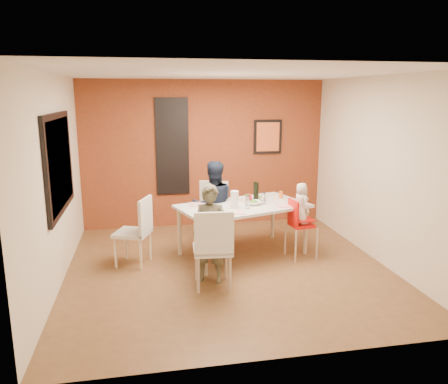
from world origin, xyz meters
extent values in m
plane|color=brown|center=(0.00, 0.00, 0.00)|extent=(4.50, 4.50, 0.00)
cube|color=white|center=(0.00, 0.00, 2.70)|extent=(4.50, 4.50, 0.02)
cube|color=beige|center=(0.00, 2.25, 1.35)|extent=(4.50, 0.02, 2.70)
cube|color=beige|center=(0.00, -2.25, 1.35)|extent=(4.50, 0.02, 2.70)
cube|color=beige|center=(-2.25, 0.00, 1.35)|extent=(0.02, 4.50, 2.70)
cube|color=beige|center=(2.25, 0.00, 1.35)|extent=(0.02, 4.50, 2.70)
cube|color=maroon|center=(0.00, 2.23, 1.35)|extent=(4.50, 0.02, 2.70)
cube|color=black|center=(-2.22, 0.20, 1.55)|extent=(0.05, 1.70, 1.30)
cube|color=black|center=(-2.21, 0.20, 1.55)|extent=(0.02, 1.55, 1.15)
cube|color=silver|center=(-0.60, 2.21, 1.50)|extent=(0.55, 0.03, 1.70)
cube|color=black|center=(-0.60, 2.21, 1.50)|extent=(0.60, 0.03, 1.76)
cube|color=black|center=(1.20, 2.21, 1.65)|extent=(0.54, 0.03, 0.64)
cube|color=orange|center=(1.20, 2.19, 1.65)|extent=(0.44, 0.01, 0.54)
cube|color=silver|center=(0.33, 0.50, 0.77)|extent=(2.14, 1.60, 0.04)
cylinder|color=#C7B393|center=(-0.35, -0.20, 0.37)|extent=(0.06, 0.06, 0.75)
cylinder|color=#C7B393|center=(-0.63, 0.65, 0.37)|extent=(0.06, 0.06, 0.75)
cylinder|color=#C7B393|center=(1.29, 0.35, 0.37)|extent=(0.06, 0.06, 0.75)
cylinder|color=#C7B393|center=(1.02, 1.19, 0.37)|extent=(0.06, 0.06, 0.75)
cube|color=silver|center=(-0.31, -0.55, 0.50)|extent=(0.52, 0.52, 0.06)
cube|color=silver|center=(-0.32, -0.77, 0.77)|extent=(0.49, 0.08, 0.55)
cylinder|color=tan|center=(-0.10, -0.36, 0.24)|extent=(0.04, 0.04, 0.48)
cylinder|color=tan|center=(-0.12, -0.76, 0.24)|extent=(0.04, 0.04, 0.48)
cylinder|color=tan|center=(-0.49, -0.33, 0.24)|extent=(0.04, 0.04, 0.48)
cylinder|color=tan|center=(-0.52, -0.73, 0.24)|extent=(0.04, 0.04, 0.48)
cube|color=white|center=(-0.07, 1.02, 0.49)|extent=(0.61, 0.61, 0.05)
cube|color=white|center=(0.00, 1.23, 0.76)|extent=(0.47, 0.20, 0.54)
cylinder|color=tan|center=(-0.32, 0.91, 0.23)|extent=(0.04, 0.04, 0.47)
cylinder|color=tan|center=(-0.19, 1.27, 0.23)|extent=(0.04, 0.04, 0.47)
cylinder|color=tan|center=(0.05, 0.77, 0.23)|extent=(0.04, 0.04, 0.47)
cylinder|color=tan|center=(0.18, 1.14, 0.23)|extent=(0.04, 0.04, 0.47)
cube|color=silver|center=(-1.33, 0.41, 0.47)|extent=(0.60, 0.60, 0.05)
cube|color=silver|center=(-1.13, 0.33, 0.74)|extent=(0.21, 0.45, 0.53)
cylinder|color=beige|center=(-1.44, 0.65, 0.23)|extent=(0.04, 0.04, 0.46)
cylinder|color=beige|center=(-1.08, 0.51, 0.23)|extent=(0.04, 0.04, 0.46)
cylinder|color=beige|center=(-1.57, 0.30, 0.23)|extent=(0.04, 0.04, 0.46)
cylinder|color=beige|center=(-1.22, 0.16, 0.23)|extent=(0.04, 0.04, 0.46)
cube|color=red|center=(1.18, 0.23, 0.51)|extent=(0.35, 0.35, 0.05)
cube|color=red|center=(1.03, 0.21, 0.72)|extent=(0.07, 0.32, 0.37)
cube|color=red|center=(1.18, 0.23, 0.60)|extent=(0.35, 0.35, 0.02)
cylinder|color=tan|center=(1.37, 0.08, 0.24)|extent=(0.03, 0.03, 0.49)
cylinder|color=tan|center=(1.02, 0.03, 0.24)|extent=(0.03, 0.03, 0.49)
cylinder|color=tan|center=(1.33, 0.43, 0.24)|extent=(0.03, 0.03, 0.49)
cylinder|color=tan|center=(0.98, 0.38, 0.24)|extent=(0.03, 0.03, 0.49)
imported|color=brown|center=(-0.31, -0.39, 0.65)|extent=(0.55, 0.45, 1.30)
imported|color=#151D31|center=(-0.07, 0.86, 0.71)|extent=(0.71, 0.56, 1.42)
imported|color=silver|center=(1.16, 0.23, 0.84)|extent=(0.26, 0.34, 0.62)
cube|color=white|center=(0.13, 0.06, 0.80)|extent=(0.21, 0.21, 0.01)
cube|color=white|center=(0.28, 0.79, 0.80)|extent=(0.26, 0.26, 0.01)
cube|color=white|center=(0.94, 0.33, 0.80)|extent=(0.23, 0.23, 0.01)
cube|color=silver|center=(-0.36, 0.63, 0.80)|extent=(0.26, 0.26, 0.01)
imported|color=white|center=(0.49, 0.48, 0.82)|extent=(0.23, 0.23, 0.06)
imported|color=white|center=(0.64, 0.76, 0.82)|extent=(0.24, 0.24, 0.05)
cylinder|color=black|center=(0.57, 0.65, 0.95)|extent=(0.08, 0.08, 0.31)
cylinder|color=silver|center=(0.34, 0.27, 0.88)|extent=(0.06, 0.06, 0.18)
cylinder|color=white|center=(0.65, 0.51, 0.88)|extent=(0.06, 0.06, 0.18)
cylinder|color=white|center=(0.16, 0.33, 0.92)|extent=(0.12, 0.12, 0.26)
cylinder|color=red|center=(0.45, 0.50, 0.86)|extent=(0.04, 0.04, 0.15)
cylinder|color=#307426|center=(0.40, 0.59, 0.86)|extent=(0.04, 0.04, 0.14)
cylinder|color=brown|center=(0.44, 0.59, 0.87)|extent=(0.04, 0.04, 0.15)
cylinder|color=#D45D17|center=(1.03, 0.81, 0.85)|extent=(0.07, 0.07, 0.11)
camera|label=1|loc=(-1.14, -5.75, 2.43)|focal=35.00mm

